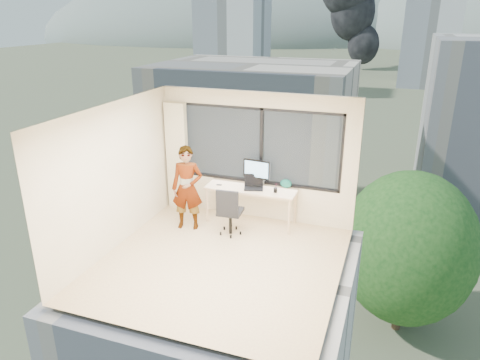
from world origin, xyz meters
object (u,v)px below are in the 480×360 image
at_px(game_console, 256,182).
at_px(handbag, 286,184).
at_px(person, 187,188).
at_px(laptop, 254,183).
at_px(chair, 230,210).
at_px(desk, 251,205).
at_px(monitor, 257,173).

xyz_separation_m(game_console, handbag, (0.63, -0.02, 0.05)).
bearing_deg(person, laptop, 13.45).
xyz_separation_m(chair, game_console, (0.23, 0.86, 0.30)).
height_order(chair, laptop, laptop).
distance_m(desk, chair, 0.65).
distance_m(person, handbag, 1.94).
distance_m(monitor, laptop, 0.22).
bearing_deg(laptop, game_console, 82.51).
relative_size(desk, handbag, 7.85).
bearing_deg(person, monitor, 18.88).
relative_size(desk, laptop, 4.56).
bearing_deg(monitor, person, -141.63).
distance_m(desk, monitor, 0.67).
bearing_deg(handbag, chair, -136.00).
distance_m(monitor, handbag, 0.62).
xyz_separation_m(desk, monitor, (0.07, 0.12, 0.66)).
relative_size(desk, chair, 1.83).
bearing_deg(monitor, laptop, -88.43).
bearing_deg(laptop, monitor, 68.95).
bearing_deg(handbag, person, -154.17).
relative_size(chair, laptop, 2.49).
height_order(desk, game_console, game_console).
bearing_deg(game_console, desk, -96.46).
distance_m(desk, handbag, 0.83).
relative_size(person, monitor, 2.96).
xyz_separation_m(chair, handbag, (0.86, 0.84, 0.35)).
distance_m(chair, game_console, 0.94).
height_order(laptop, handbag, laptop).
distance_m(game_console, laptop, 0.31).
distance_m(desk, game_console, 0.49).
relative_size(person, laptop, 4.21).
bearing_deg(handbag, desk, -160.20).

